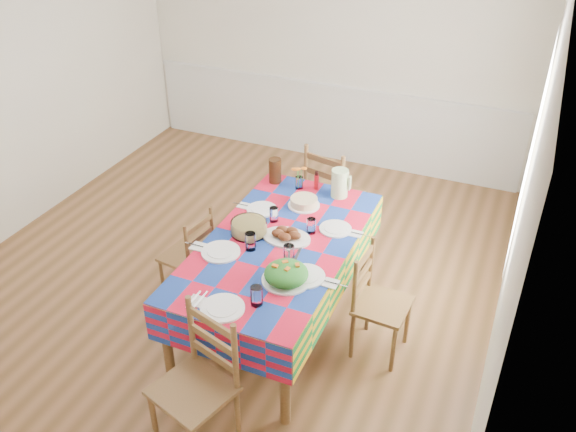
# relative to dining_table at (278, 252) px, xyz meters

# --- Properties ---
(room) EXTENTS (4.58, 5.08, 2.78)m
(room) POSITION_rel_dining_table_xyz_m (-0.65, 0.43, 0.67)
(room) COLOR brown
(room) RESTS_ON ground
(wainscot) EXTENTS (4.41, 0.06, 0.92)m
(wainscot) POSITION_rel_dining_table_xyz_m (-0.65, 2.91, -0.19)
(wainscot) COLOR silver
(wainscot) RESTS_ON room
(window_right) EXTENTS (0.00, 1.40, 1.40)m
(window_right) POSITION_rel_dining_table_xyz_m (1.58, 0.73, 0.82)
(window_right) COLOR white
(window_right) RESTS_ON room
(dining_table) EXTENTS (1.05, 1.96, 0.76)m
(dining_table) POSITION_rel_dining_table_xyz_m (0.00, 0.00, 0.00)
(dining_table) COLOR brown
(dining_table) RESTS_ON room
(setting_near_head) EXTENTS (0.47, 0.31, 0.14)m
(setting_near_head) POSITION_rel_dining_table_xyz_m (0.04, -0.78, 0.12)
(setting_near_head) COLOR white
(setting_near_head) RESTS_ON dining_table
(setting_left_near) EXTENTS (0.52, 0.31, 0.14)m
(setting_left_near) POSITION_rel_dining_table_xyz_m (-0.27, -0.24, 0.11)
(setting_left_near) COLOR white
(setting_left_near) RESTS_ON dining_table
(setting_left_far) EXTENTS (0.45, 0.27, 0.12)m
(setting_left_far) POSITION_rel_dining_table_xyz_m (-0.26, 0.33, 0.11)
(setting_left_far) COLOR white
(setting_left_far) RESTS_ON dining_table
(setting_right_near) EXTENTS (0.52, 0.30, 0.13)m
(setting_right_near) POSITION_rel_dining_table_xyz_m (0.28, -0.26, 0.11)
(setting_right_near) COLOR white
(setting_right_near) RESTS_ON dining_table
(setting_right_far) EXTENTS (0.47, 0.27, 0.12)m
(setting_right_far) POSITION_rel_dining_table_xyz_m (0.28, 0.29, 0.11)
(setting_right_far) COLOR white
(setting_right_far) RESTS_ON dining_table
(meat_platter) EXTENTS (0.38, 0.27, 0.07)m
(meat_platter) POSITION_rel_dining_table_xyz_m (0.03, 0.07, 0.11)
(meat_platter) COLOR white
(meat_platter) RESTS_ON dining_table
(salad_platter) EXTENTS (0.34, 0.34, 0.14)m
(salad_platter) POSITION_rel_dining_table_xyz_m (0.23, -0.40, 0.14)
(salad_platter) COLOR white
(salad_platter) RESTS_ON dining_table
(pasta_bowl) EXTENTS (0.28, 0.28, 0.10)m
(pasta_bowl) POSITION_rel_dining_table_xyz_m (-0.26, 0.03, 0.13)
(pasta_bowl) COLOR white
(pasta_bowl) RESTS_ON dining_table
(cake) EXTENTS (0.26, 0.26, 0.07)m
(cake) POSITION_rel_dining_table_xyz_m (-0.02, 0.56, 0.12)
(cake) COLOR white
(cake) RESTS_ON dining_table
(serving_utensils) EXTENTS (0.15, 0.34, 0.01)m
(serving_utensils) POSITION_rel_dining_table_xyz_m (0.16, -0.10, 0.09)
(serving_utensils) COLOR black
(serving_utensils) RESTS_ON dining_table
(flower_vase) EXTENTS (0.13, 0.11, 0.21)m
(flower_vase) POSITION_rel_dining_table_xyz_m (-0.17, 0.81, 0.17)
(flower_vase) COLOR white
(flower_vase) RESTS_ON dining_table
(hot_sauce) EXTENTS (0.04, 0.04, 0.17)m
(hot_sauce) POSITION_rel_dining_table_xyz_m (-0.03, 0.86, 0.17)
(hot_sauce) COLOR #B50E16
(hot_sauce) RESTS_ON dining_table
(green_pitcher) EXTENTS (0.14, 0.14, 0.24)m
(green_pitcher) POSITION_rel_dining_table_xyz_m (0.19, 0.83, 0.20)
(green_pitcher) COLOR #C7ECA6
(green_pitcher) RESTS_ON dining_table
(tea_pitcher) EXTENTS (0.11, 0.11, 0.22)m
(tea_pitcher) POSITION_rel_dining_table_xyz_m (-0.40, 0.84, 0.19)
(tea_pitcher) COLOR black
(tea_pitcher) RESTS_ON dining_table
(name_card) EXTENTS (0.07, 0.02, 0.02)m
(name_card) POSITION_rel_dining_table_xyz_m (0.03, -0.93, 0.09)
(name_card) COLOR white
(name_card) RESTS_ON dining_table
(chair_near) EXTENTS (0.54, 0.53, 1.00)m
(chair_near) POSITION_rel_dining_table_xyz_m (0.01, -1.23, -0.19)
(chair_near) COLOR brown
(chair_near) RESTS_ON room
(chair_far) EXTENTS (0.54, 0.53, 1.02)m
(chair_far) POSITION_rel_dining_table_xyz_m (-0.01, 1.23, -0.18)
(chair_far) COLOR brown
(chair_far) RESTS_ON room
(chair_left) EXTENTS (0.40, 0.42, 0.84)m
(chair_left) POSITION_rel_dining_table_xyz_m (-0.79, -0.01, -0.26)
(chair_left) COLOR brown
(chair_left) RESTS_ON room
(chair_right) EXTENTS (0.39, 0.41, 0.88)m
(chair_right) POSITION_rel_dining_table_xyz_m (0.78, 0.00, -0.25)
(chair_right) COLOR brown
(chair_right) RESTS_ON room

